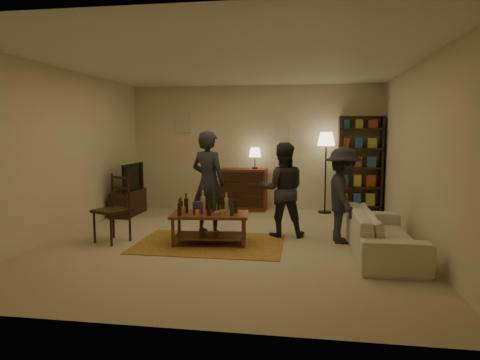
% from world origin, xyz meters
% --- Properties ---
extents(floor, '(6.00, 6.00, 0.00)m').
position_xyz_m(floor, '(0.00, 0.00, 0.00)').
color(floor, '#C6B793').
rests_on(floor, ground).
extents(room_shell, '(6.00, 6.00, 6.00)m').
position_xyz_m(room_shell, '(-0.65, 2.98, 1.81)').
color(room_shell, beige).
rests_on(room_shell, ground).
extents(rug, '(2.20, 1.50, 0.01)m').
position_xyz_m(rug, '(-0.28, -0.20, 0.01)').
color(rug, brown).
rests_on(rug, ground).
extents(coffee_table, '(1.21, 0.75, 0.81)m').
position_xyz_m(coffee_table, '(-0.29, -0.20, 0.41)').
color(coffee_table, brown).
rests_on(coffee_table, ground).
extents(dining_chair, '(0.60, 0.60, 1.06)m').
position_xyz_m(dining_chair, '(-1.77, -0.26, 0.56)').
color(dining_chair, black).
rests_on(dining_chair, ground).
extents(tv_stand, '(0.40, 1.00, 1.06)m').
position_xyz_m(tv_stand, '(-2.44, 1.80, 0.38)').
color(tv_stand, black).
rests_on(tv_stand, ground).
extents(dresser, '(1.00, 0.50, 1.36)m').
position_xyz_m(dresser, '(-0.19, 2.71, 0.48)').
color(dresser, maroon).
rests_on(dresser, ground).
extents(bookshelf, '(0.90, 0.34, 2.02)m').
position_xyz_m(bookshelf, '(2.25, 2.78, 1.03)').
color(bookshelf, black).
rests_on(bookshelf, ground).
extents(floor_lamp, '(0.36, 0.36, 1.69)m').
position_xyz_m(floor_lamp, '(1.54, 2.65, 1.43)').
color(floor_lamp, black).
rests_on(floor_lamp, ground).
extents(sofa, '(0.81, 2.08, 0.61)m').
position_xyz_m(sofa, '(2.20, -0.40, 0.30)').
color(sofa, beige).
rests_on(sofa, ground).
extents(person_left, '(0.74, 0.62, 1.71)m').
position_xyz_m(person_left, '(-0.45, 0.45, 0.86)').
color(person_left, '#26282E').
rests_on(person_left, ground).
extents(person_right, '(0.80, 0.66, 1.52)m').
position_xyz_m(person_right, '(0.77, 0.47, 0.76)').
color(person_right, '#2A2931').
rests_on(person_right, ground).
extents(person_by_sofa, '(0.64, 1.00, 1.47)m').
position_xyz_m(person_by_sofa, '(1.70, 0.21, 0.73)').
color(person_by_sofa, '#25262D').
rests_on(person_by_sofa, ground).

